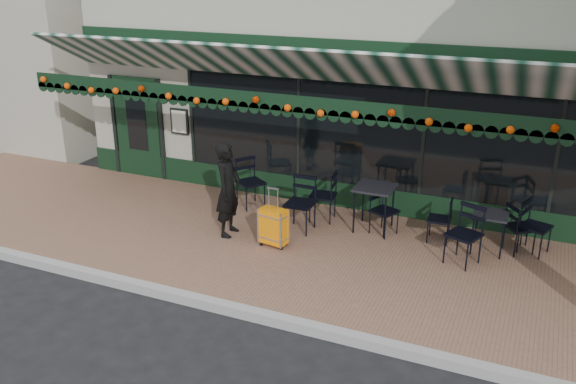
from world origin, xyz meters
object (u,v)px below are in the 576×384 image
at_px(suitcase, 274,227).
at_px(chair_solo, 251,183).
at_px(chair_b_right, 384,212).
at_px(cafe_table_b, 375,191).
at_px(cafe_table_a, 491,217).
at_px(woman, 228,189).
at_px(chair_a_front, 464,235).
at_px(chair_a_right, 536,227).
at_px(chair_a_left, 439,220).
at_px(chair_b_front, 300,204).
at_px(chair_a_extra, 520,228).
at_px(chair_b_left, 323,196).

distance_m(suitcase, chair_solo, 1.83).
bearing_deg(chair_b_right, cafe_table_b, 87.43).
bearing_deg(cafe_table_a, chair_solo, 177.53).
distance_m(woman, chair_a_front, 3.96).
bearing_deg(cafe_table_b, woman, -152.21).
bearing_deg(chair_a_right, cafe_table_b, 112.38).
relative_size(chair_a_left, chair_b_front, 0.80).
relative_size(suitcase, chair_b_front, 1.04).
relative_size(woman, chair_solo, 1.72).
height_order(chair_a_front, chair_a_extra, chair_a_front).
relative_size(chair_a_front, chair_b_left, 1.04).
bearing_deg(woman, cafe_table_b, -67.02).
bearing_deg(cafe_table_b, cafe_table_a, -2.67).
xyz_separation_m(woman, chair_a_right, (4.93, 1.35, -0.38)).
xyz_separation_m(chair_a_right, chair_a_extra, (-0.23, -0.06, -0.03)).
bearing_deg(chair_solo, chair_a_left, -56.57).
height_order(suitcase, chair_b_right, suitcase).
xyz_separation_m(suitcase, chair_a_front, (3.00, 0.61, 0.14)).
bearing_deg(cafe_table_a, suitcase, -159.78).
height_order(suitcase, cafe_table_b, suitcase).
relative_size(woman, chair_a_extra, 1.98).
bearing_deg(cafe_table_b, chair_solo, 177.69).
relative_size(cafe_table_b, chair_a_front, 0.85).
distance_m(woman, suitcase, 1.04).
relative_size(woman, chair_b_right, 1.99).
relative_size(woman, cafe_table_a, 2.45).
bearing_deg(cafe_table_b, chair_a_left, -0.97).
relative_size(chair_a_extra, chair_b_left, 0.90).
bearing_deg(chair_a_front, chair_b_right, 179.47).
bearing_deg(suitcase, cafe_table_b, 53.78).
bearing_deg(cafe_table_b, chair_b_left, 177.14).
xyz_separation_m(cafe_table_b, chair_a_right, (2.67, 0.16, -0.29)).
bearing_deg(chair_b_front, chair_a_right, 10.40).
height_order(suitcase, chair_a_extra, suitcase).
xyz_separation_m(cafe_table_b, chair_a_left, (1.16, -0.02, -0.34)).
bearing_deg(woman, chair_b_right, -71.25).
relative_size(cafe_table_a, chair_a_right, 0.75).
bearing_deg(chair_solo, chair_a_extra, -54.69).
xyz_separation_m(cafe_table_b, chair_b_left, (-0.98, 0.05, -0.27)).
xyz_separation_m(woman, chair_a_extra, (4.70, 1.29, -0.41)).
relative_size(chair_a_right, chair_b_front, 0.91).
bearing_deg(chair_solo, woman, -134.51).
xyz_separation_m(chair_b_right, chair_b_front, (-1.40, -0.45, 0.08)).
xyz_separation_m(chair_a_right, chair_b_front, (-3.86, -0.71, 0.05)).
relative_size(chair_a_front, chair_b_right, 1.15).
relative_size(woman, chair_a_left, 2.11).
relative_size(chair_a_extra, chair_b_front, 0.85).
xyz_separation_m(chair_a_left, chair_a_right, (1.52, 0.18, 0.06)).
bearing_deg(chair_b_front, chair_b_right, 17.58).
distance_m(suitcase, chair_a_right, 4.29).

